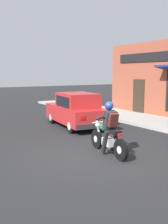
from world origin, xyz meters
TOP-DOWN VIEW (x-y plane):
  - ground_plane at (0.00, 0.00)m, footprint 80.00×80.00m
  - sidewalk_curb at (5.49, 3.00)m, footprint 2.60×22.00m
  - motorcycle_with_rider at (0.44, -0.09)m, footprint 0.62×2.02m
  - car_hatchback at (1.78, 4.00)m, footprint 2.09×3.95m
  - fire_hydrant at (4.75, 6.69)m, footprint 0.36×0.24m

SIDE VIEW (x-z plane):
  - ground_plane at x=0.00m, z-range 0.00..0.00m
  - sidewalk_curb at x=5.49m, z-range 0.00..0.14m
  - fire_hydrant at x=4.75m, z-range 0.13..1.01m
  - motorcycle_with_rider at x=0.44m, z-range -0.13..1.49m
  - car_hatchback at x=1.78m, z-range -0.02..1.55m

